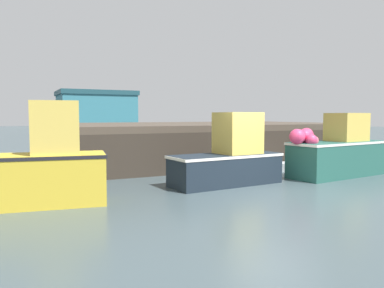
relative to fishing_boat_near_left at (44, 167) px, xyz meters
name	(u,v)px	position (x,y,z in m)	size (l,w,h in m)	color
ground	(273,194)	(5.91, -1.14, -0.97)	(120.00, 160.00, 0.10)	#3D4C51
pier	(203,130)	(7.63, 6.43, 0.56)	(13.96, 8.37, 1.77)	#473D33
fishing_boat_near_left	(44,167)	(0.00, 0.00, 0.00)	(3.20, 1.68, 2.49)	gold
fishing_boat_near_right	(229,158)	(5.42, 0.43, -0.11)	(3.71, 1.56, 2.25)	#19232D
fishing_boat_mid	(336,152)	(9.69, 0.18, -0.05)	(4.22, 1.84, 2.24)	#23564C
rowboat	(291,167)	(9.16, 1.96, -0.77)	(2.07, 1.55, 0.35)	silver
warehouse	(96,113)	(8.28, 34.17, 1.56)	(8.33, 6.46, 4.93)	#2D6B7A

